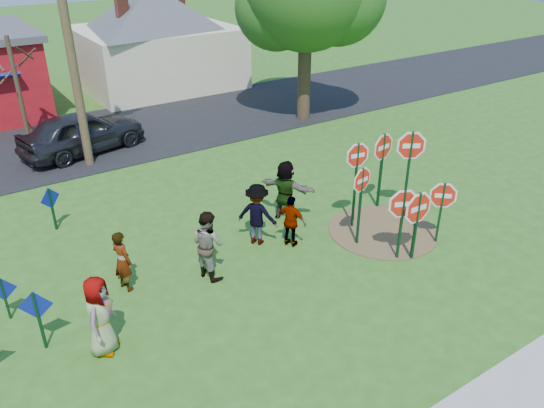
{
  "coord_description": "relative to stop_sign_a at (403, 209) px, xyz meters",
  "views": [
    {
      "loc": [
        -5.72,
        -10.47,
        7.97
      ],
      "look_at": [
        1.48,
        0.37,
        1.18
      ],
      "focal_mm": 35.0,
      "sensor_mm": 36.0,
      "label": 1
    }
  ],
  "objects": [
    {
      "name": "stop_sign_g",
      "position": [
        -0.41,
        1.16,
        0.23
      ],
      "size": [
        0.94,
        0.17,
        2.47
      ],
      "rotation": [
        0.0,
        0.0,
        0.17
      ],
      "color": "#0F381D",
      "rests_on": "ground"
    },
    {
      "name": "stop_sign_a",
      "position": [
        0.0,
        0.0,
        0.0
      ],
      "size": [
        1.01,
        0.51,
        2.22
      ],
      "rotation": [
        0.0,
        0.0,
        -0.46
      ],
      "color": "#0F381D",
      "rests_on": "ground"
    },
    {
      "name": "suv",
      "position": [
        -4.82,
        12.37,
        -0.63
      ],
      "size": [
        5.17,
        2.97,
        1.65
      ],
      "primitive_type": "imported",
      "rotation": [
        0.0,
        0.0,
        1.79
      ],
      "color": "#323339",
      "rests_on": "road"
    },
    {
      "name": "person_d",
      "position": [
        -2.72,
        2.79,
        -0.59
      ],
      "size": [
        1.24,
        1.34,
        1.81
      ],
      "primitive_type": "imported",
      "rotation": [
        0.0,
        0.0,
        2.21
      ],
      "color": "#313237",
      "rests_on": "ground"
    },
    {
      "name": "person_a",
      "position": [
        -7.73,
        0.89,
        -0.59
      ],
      "size": [
        1.01,
        1.06,
        1.83
      ],
      "primitive_type": "imported",
      "rotation": [
        0.0,
        0.0,
        0.9
      ],
      "color": "#434C8A",
      "rests_on": "ground"
    },
    {
      "name": "bare_tree_east",
      "position": [
        -6.45,
        14.65,
        1.33
      ],
      "size": [
        1.8,
        1.8,
        4.37
      ],
      "color": "#382819",
      "rests_on": "ground"
    },
    {
      "name": "cream_house",
      "position": [
        1.7,
        20.27,
        1.42
      ],
      "size": [
        9.4,
        9.4,
        6.5
      ],
      "color": "beige",
      "rests_on": "ground"
    },
    {
      "name": "stop_sign_c",
      "position": [
        1.96,
        1.68,
        0.52
      ],
      "size": [
        1.03,
        0.63,
        2.89
      ],
      "rotation": [
        0.0,
        0.0,
        -0.54
      ],
      "color": "#0F381D",
      "rests_on": "ground"
    },
    {
      "name": "ground",
      "position": [
        -3.8,
        2.27,
        -1.5
      ],
      "size": [
        120.0,
        120.0,
        0.0
      ],
      "primitive_type": "plane",
      "color": "#2E5B1A",
      "rests_on": "ground"
    },
    {
      "name": "dirt_patch",
      "position": [
        0.7,
        1.27,
        -1.48
      ],
      "size": [
        3.2,
        3.2,
        0.03
      ],
      "primitive_type": "cylinder",
      "color": "brown",
      "rests_on": "ground"
    },
    {
      "name": "person_e",
      "position": [
        -2.01,
        2.14,
        -0.74
      ],
      "size": [
        0.75,
        0.96,
        1.53
      ],
      "primitive_type": "imported",
      "rotation": [
        0.0,
        0.0,
        2.06
      ],
      "color": "#462754",
      "rests_on": "ground"
    },
    {
      "name": "blue_diamond_c",
      "position": [
        -9.23,
        3.12,
        -0.81
      ],
      "size": [
        0.6,
        0.15,
        1.12
      ],
      "rotation": [
        0.0,
        0.0,
        -0.22
      ],
      "color": "#0F381D",
      "rests_on": "ground"
    },
    {
      "name": "stop_sign_d",
      "position": [
        1.65,
        2.5,
        0.37
      ],
      "size": [
        1.15,
        0.16,
        2.63
      ],
      "rotation": [
        0.0,
        0.0,
        0.13
      ],
      "color": "#0F381D",
      "rests_on": "ground"
    },
    {
      "name": "blue_diamond_d",
      "position": [
        -7.32,
        6.72,
        -0.65
      ],
      "size": [
        0.61,
        0.32,
        1.37
      ],
      "rotation": [
        0.0,
        0.0,
        0.47
      ],
      "color": "#0F381D",
      "rests_on": "ground"
    },
    {
      "name": "blue_diamond_b",
      "position": [
        -8.77,
        1.67,
        -0.59
      ],
      "size": [
        0.65,
        0.27,
        1.47
      ],
      "rotation": [
        0.0,
        0.0,
        -0.37
      ],
      "color": "#0F381D",
      "rests_on": "ground"
    },
    {
      "name": "person_b",
      "position": [
        -6.61,
        2.76,
        -0.69
      ],
      "size": [
        0.55,
        0.68,
        1.61
      ],
      "primitive_type": "imported",
      "rotation": [
        0.0,
        0.0,
        1.89
      ],
      "color": "#2C756F",
      "rests_on": "ground"
    },
    {
      "name": "stop_sign_f",
      "position": [
        1.53,
        -0.02,
        -0.12
      ],
      "size": [
        0.79,
        0.69,
        2.0
      ],
      "rotation": [
        0.0,
        0.0,
        -0.72
      ],
      "color": "#0F381D",
      "rests_on": "ground"
    },
    {
      "name": "person_c",
      "position": [
        -4.6,
        2.12,
        -0.58
      ],
      "size": [
        0.89,
        1.03,
        1.84
      ],
      "primitive_type": "imported",
      "rotation": [
        0.0,
        0.0,
        1.81
      ],
      "color": "brown",
      "rests_on": "ground"
    },
    {
      "name": "road",
      "position": [
        -3.8,
        13.77,
        -1.48
      ],
      "size": [
        120.0,
        7.5,
        0.04
      ],
      "primitive_type": "cube",
      "color": "black",
      "rests_on": "ground"
    },
    {
      "name": "person_f",
      "position": [
        -1.24,
        3.54,
        -0.55
      ],
      "size": [
        1.38,
        1.79,
        1.89
      ],
      "primitive_type": "imported",
      "rotation": [
        0.0,
        0.0,
        2.11
      ],
      "color": "#1F5B34",
      "rests_on": "ground"
    },
    {
      "name": "stop_sign_e",
      "position": [
        0.31,
        -0.23,
        -0.08
      ],
      "size": [
        1.2,
        0.08,
        2.15
      ],
      "rotation": [
        0.0,
        0.0,
        -0.05
      ],
      "color": "#0F381D",
      "rests_on": "ground"
    },
    {
      "name": "stop_sign_b",
      "position": [
        0.12,
        1.97,
        0.55
      ],
      "size": [
        0.99,
        0.17,
        2.81
      ],
      "rotation": [
        0.0,
        0.0,
        -0.15
      ],
      "color": "#0F381D",
      "rests_on": "ground"
    },
    {
      "name": "utility_pole",
      "position": [
        -5.04,
        11.06,
        3.83
      ],
      "size": [
        2.48,
        0.31,
        10.12
      ],
      "rotation": [
        0.0,
        0.0,
        0.07
      ],
      "color": "#4C3823",
      "rests_on": "ground"
    }
  ]
}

